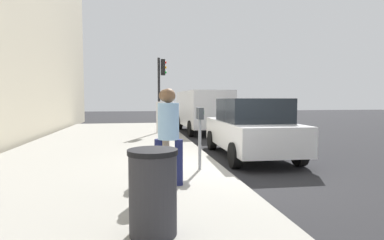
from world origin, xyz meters
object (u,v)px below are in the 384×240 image
(parking_meter, at_px, (200,125))
(parked_sedan_near, at_px, (250,128))
(trash_bin, at_px, (153,192))
(traffic_signal, at_px, (161,82))
(pedestrian_at_meter, at_px, (165,123))
(pedestrian_bystander, at_px, (168,128))
(parked_van_far, at_px, (202,109))

(parking_meter, relative_size, parked_sedan_near, 0.32)
(parked_sedan_near, height_order, trash_bin, parked_sedan_near)
(parking_meter, bearing_deg, trash_bin, 159.28)
(parked_sedan_near, bearing_deg, trash_bin, 148.49)
(traffic_signal, bearing_deg, trash_bin, 175.40)
(pedestrian_at_meter, xyz_separation_m, trash_bin, (-3.16, 0.42, -0.57))
(trash_bin, bearing_deg, pedestrian_at_meter, -7.50)
(pedestrian_at_meter, xyz_separation_m, pedestrian_bystander, (-1.10, 0.03, -0.02))
(pedestrian_at_meter, height_order, trash_bin, pedestrian_at_meter)
(pedestrian_bystander, height_order, parked_sedan_near, pedestrian_bystander)
(parked_sedan_near, xyz_separation_m, parked_van_far, (7.07, -0.00, 0.36))
(pedestrian_at_meter, height_order, pedestrian_bystander, pedestrian_at_meter)
(parked_van_far, bearing_deg, parked_sedan_near, 179.98)
(parking_meter, relative_size, parked_van_far, 0.27)
(traffic_signal, height_order, trash_bin, traffic_signal)
(pedestrian_at_meter, distance_m, parked_van_far, 9.45)
(parking_meter, relative_size, pedestrian_bystander, 0.79)
(parked_sedan_near, bearing_deg, pedestrian_at_meter, 125.91)
(parking_meter, height_order, trash_bin, parking_meter)
(pedestrian_bystander, bearing_deg, traffic_signal, 16.79)
(parking_meter, distance_m, pedestrian_bystander, 1.37)
(pedestrian_at_meter, bearing_deg, pedestrian_bystander, -90.01)
(parking_meter, bearing_deg, parked_sedan_near, -44.66)
(pedestrian_bystander, distance_m, traffic_signal, 9.30)
(pedestrian_bystander, distance_m, trash_bin, 2.17)
(pedestrian_bystander, bearing_deg, trash_bin, -170.43)
(pedestrian_bystander, height_order, trash_bin, pedestrian_bystander)
(pedestrian_bystander, bearing_deg, parking_meter, -16.44)
(parked_sedan_near, height_order, parked_van_far, parked_van_far)
(pedestrian_at_meter, xyz_separation_m, parked_van_far, (9.04, -2.73, 0.03))
(trash_bin, bearing_deg, parked_van_far, -14.47)
(pedestrian_at_meter, xyz_separation_m, traffic_signal, (8.09, -0.49, 1.35))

